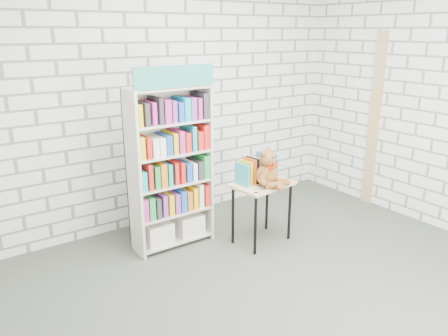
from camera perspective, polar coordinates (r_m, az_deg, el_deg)
ground at (r=3.83m, az=8.52°, el=-15.87°), size 4.50×4.50×0.00m
room_shell at (r=3.22m, az=9.97°, el=11.71°), size 4.52×4.02×2.81m
bookshelf at (r=4.29m, az=-7.03°, el=0.14°), size 0.80×0.31×1.80m
display_table at (r=4.41m, az=5.01°, el=-3.06°), size 0.64×0.47×0.64m
table_books at (r=4.41m, az=4.18°, el=-0.14°), size 0.43×0.23×0.25m
teddy_bear at (r=4.26m, az=5.85°, el=-0.45°), size 0.35×0.33×0.37m
door_trim at (r=5.62m, az=19.03°, el=5.85°), size 0.05×0.12×2.10m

